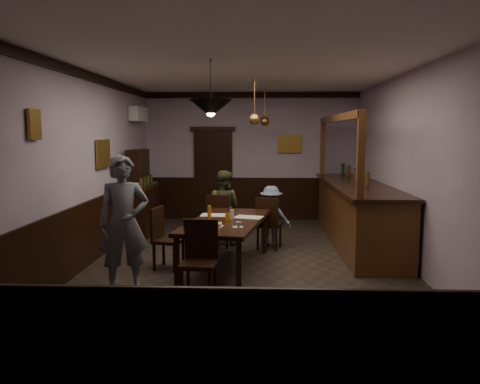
# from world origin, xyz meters

# --- Properties ---
(room) EXTENTS (5.01, 8.01, 3.01)m
(room) POSITION_xyz_m (0.00, 0.00, 1.50)
(room) COLOR #2D2621
(room) RESTS_ON ground
(dining_table) EXTENTS (1.37, 2.34, 0.75)m
(dining_table) POSITION_xyz_m (-0.30, -0.13, 0.69)
(dining_table) COLOR black
(dining_table) RESTS_ON ground
(chair_far_left) EXTENTS (0.48, 0.48, 0.97)m
(chair_far_left) POSITION_xyz_m (-0.53, 1.19, 0.53)
(chair_far_left) COLOR black
(chair_far_left) RESTS_ON ground
(chair_far_right) EXTENTS (0.50, 0.50, 0.94)m
(chair_far_right) POSITION_xyz_m (0.35, 1.04, 0.52)
(chair_far_right) COLOR black
(chair_far_right) RESTS_ON ground
(chair_near) EXTENTS (0.45, 0.45, 0.98)m
(chair_near) POSITION_xyz_m (-0.54, -1.43, 0.54)
(chair_near) COLOR black
(chair_near) RESTS_ON ground
(chair_side) EXTENTS (0.49, 0.49, 0.94)m
(chair_side) POSITION_xyz_m (-1.25, -0.17, 0.51)
(chair_side) COLOR black
(chair_side) RESTS_ON ground
(person_standing) EXTENTS (0.75, 0.60, 1.77)m
(person_standing) POSITION_xyz_m (-1.55, -1.18, 0.89)
(person_standing) COLOR slate
(person_standing) RESTS_ON ground
(person_seated_left) EXTENTS (0.79, 0.69, 1.37)m
(person_seated_left) POSITION_xyz_m (-0.48, 1.47, 0.69)
(person_seated_left) COLOR #424429
(person_seated_left) RESTS_ON ground
(person_seated_right) EXTENTS (0.79, 0.56, 1.11)m
(person_seated_right) POSITION_xyz_m (0.41, 1.31, 0.55)
(person_seated_right) COLOR slate
(person_seated_right) RESTS_ON ground
(newspaper_left) EXTENTS (0.43, 0.31, 0.01)m
(newspaper_left) POSITION_xyz_m (-0.52, 0.25, 0.75)
(newspaper_left) COLOR silver
(newspaper_left) RESTS_ON dining_table
(newspaper_right) EXTENTS (0.49, 0.40, 0.01)m
(newspaper_right) POSITION_xyz_m (0.03, 0.09, 0.75)
(newspaper_right) COLOR silver
(newspaper_right) RESTS_ON dining_table
(napkin) EXTENTS (0.17, 0.17, 0.00)m
(napkin) POSITION_xyz_m (-0.43, -0.40, 0.75)
(napkin) COLOR #EBD556
(napkin) RESTS_ON dining_table
(saucer) EXTENTS (0.15, 0.15, 0.01)m
(saucer) POSITION_xyz_m (-0.10, -0.71, 0.76)
(saucer) COLOR white
(saucer) RESTS_ON dining_table
(coffee_cup) EXTENTS (0.09, 0.09, 0.07)m
(coffee_cup) POSITION_xyz_m (-0.09, -0.74, 0.80)
(coffee_cup) COLOR white
(coffee_cup) RESTS_ON saucer
(pastry_plate) EXTENTS (0.22, 0.22, 0.01)m
(pastry_plate) POSITION_xyz_m (-0.41, -0.65, 0.76)
(pastry_plate) COLOR white
(pastry_plate) RESTS_ON dining_table
(pastry_ring_a) EXTENTS (0.13, 0.13, 0.04)m
(pastry_ring_a) POSITION_xyz_m (-0.50, -0.70, 0.79)
(pastry_ring_a) COLOR #C68C47
(pastry_ring_a) RESTS_ON pastry_plate
(pastry_ring_b) EXTENTS (0.13, 0.13, 0.04)m
(pastry_ring_b) POSITION_xyz_m (-0.39, -0.68, 0.79)
(pastry_ring_b) COLOR #C68C47
(pastry_ring_b) RESTS_ON pastry_plate
(soda_can) EXTENTS (0.07, 0.07, 0.12)m
(soda_can) POSITION_xyz_m (-0.28, -0.24, 0.81)
(soda_can) COLOR #F8A814
(soda_can) RESTS_ON dining_table
(beer_glass) EXTENTS (0.06, 0.06, 0.20)m
(beer_glass) POSITION_xyz_m (-0.57, -0.04, 0.85)
(beer_glass) COLOR #BF721E
(beer_glass) RESTS_ON dining_table
(water_glass) EXTENTS (0.06, 0.06, 0.15)m
(water_glass) POSITION_xyz_m (-0.22, -0.09, 0.82)
(water_glass) COLOR silver
(water_glass) RESTS_ON dining_table
(pepper_mill) EXTENTS (0.04, 0.04, 0.14)m
(pepper_mill) POSITION_xyz_m (-0.83, -0.80, 0.82)
(pepper_mill) COLOR black
(pepper_mill) RESTS_ON dining_table
(sideboard) EXTENTS (0.47, 1.30, 1.72)m
(sideboard) POSITION_xyz_m (-2.21, 2.24, 0.69)
(sideboard) COLOR black
(sideboard) RESTS_ON ground
(bar_counter) EXTENTS (0.99, 4.24, 2.38)m
(bar_counter) POSITION_xyz_m (1.99, 1.53, 0.60)
(bar_counter) COLOR #482413
(bar_counter) RESTS_ON ground
(door_back) EXTENTS (0.90, 0.06, 2.10)m
(door_back) POSITION_xyz_m (-0.90, 3.95, 1.05)
(door_back) COLOR black
(door_back) RESTS_ON ground
(ac_unit) EXTENTS (0.20, 0.85, 0.30)m
(ac_unit) POSITION_xyz_m (-2.38, 2.90, 2.45)
(ac_unit) COLOR white
(ac_unit) RESTS_ON ground
(picture_left_small) EXTENTS (0.04, 0.28, 0.36)m
(picture_left_small) POSITION_xyz_m (-2.46, -1.60, 2.15)
(picture_left_small) COLOR olive
(picture_left_small) RESTS_ON ground
(picture_left_large) EXTENTS (0.04, 0.62, 0.48)m
(picture_left_large) POSITION_xyz_m (-2.46, 0.80, 1.70)
(picture_left_large) COLOR olive
(picture_left_large) RESTS_ON ground
(picture_back) EXTENTS (0.55, 0.04, 0.42)m
(picture_back) POSITION_xyz_m (0.90, 3.96, 1.80)
(picture_back) COLOR olive
(picture_back) RESTS_ON ground
(pendant_iron) EXTENTS (0.56, 0.56, 0.74)m
(pendant_iron) POSITION_xyz_m (-0.44, -0.92, 2.37)
(pendant_iron) COLOR black
(pendant_iron) RESTS_ON ground
(pendant_brass_mid) EXTENTS (0.20, 0.20, 0.81)m
(pendant_brass_mid) POSITION_xyz_m (0.10, 1.43, 2.30)
(pendant_brass_mid) COLOR #BF8C3F
(pendant_brass_mid) RESTS_ON ground
(pendant_brass_far) EXTENTS (0.20, 0.20, 0.81)m
(pendant_brass_far) POSITION_xyz_m (0.30, 2.96, 2.30)
(pendant_brass_far) COLOR #BF8C3F
(pendant_brass_far) RESTS_ON ground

